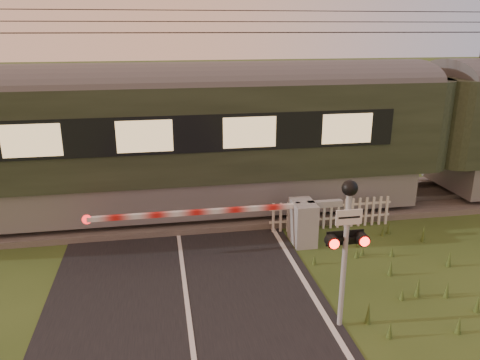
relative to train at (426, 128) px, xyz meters
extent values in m
plane|color=#2C4319|center=(-8.34, -6.50, -2.46)|extent=(160.00, 160.00, 0.00)
cube|color=black|center=(-8.34, -6.50, -2.45)|extent=(6.00, 140.00, 0.02)
cube|color=#47423D|center=(-8.34, 0.00, -2.40)|extent=(140.00, 3.40, 0.24)
cube|color=slate|center=(-8.34, -0.72, -2.20)|extent=(140.00, 0.08, 0.14)
cube|color=slate|center=(-8.34, 0.72, -2.20)|extent=(140.00, 0.08, 0.14)
cube|color=#2D2116|center=(-8.34, 0.00, -2.27)|extent=(0.24, 2.20, 0.06)
cylinder|color=black|center=(-8.34, -0.30, 3.04)|extent=(120.00, 0.02, 0.02)
cylinder|color=black|center=(-8.34, 0.30, 3.04)|extent=(120.00, 0.02, 0.02)
cylinder|color=black|center=(-8.34, 0.00, 3.64)|extent=(120.00, 0.02, 0.02)
cylinder|color=black|center=(-8.34, 0.00, 3.34)|extent=(120.00, 0.02, 0.02)
cube|color=slate|center=(-11.93, 0.00, -1.59)|extent=(21.94, 2.90, 1.09)
cube|color=black|center=(-11.93, 0.00, 0.32)|extent=(22.86, 3.16, 2.72)
cylinder|color=#4C4C4F|center=(-11.93, 0.00, 1.68)|extent=(22.86, 1.10, 1.10)
cube|color=#FFD893|center=(-11.93, -1.62, 0.46)|extent=(19.66, 0.04, 0.85)
cube|color=gray|center=(-5.01, -2.68, -1.87)|extent=(0.59, 0.92, 1.19)
cylinder|color=gray|center=(-5.17, -2.68, -1.87)|extent=(0.13, 0.13, 1.19)
cube|color=gray|center=(-4.42, -2.68, -1.36)|extent=(0.97, 0.17, 0.17)
cube|color=red|center=(-7.90, -2.68, -1.36)|extent=(5.45, 0.12, 0.12)
cylinder|color=red|center=(-10.62, -2.68, -1.36)|extent=(0.24, 0.04, 0.24)
cylinder|color=gray|center=(-5.41, -6.43, -1.08)|extent=(0.10, 0.10, 2.76)
cube|color=white|center=(-5.41, -6.49, -0.11)|extent=(0.51, 0.03, 0.29)
sphere|color=black|center=(-5.41, -6.43, 0.43)|extent=(0.29, 0.29, 0.29)
cube|color=black|center=(-5.41, -6.43, -0.57)|extent=(0.69, 0.06, 0.06)
cylinder|color=#FF140C|center=(-5.70, -6.61, -0.57)|extent=(0.18, 0.02, 0.18)
cylinder|color=#FF140C|center=(-5.11, -6.61, -0.57)|extent=(0.18, 0.02, 0.18)
cube|color=black|center=(-5.41, -6.38, -0.57)|extent=(0.74, 0.02, 0.29)
cube|color=silver|center=(-3.90, -1.87, -2.16)|extent=(3.70, 0.04, 0.06)
cube|color=silver|center=(-3.90, -1.87, -1.77)|extent=(3.70, 0.04, 0.06)
cube|color=#2D2D30|center=(3.45, 2.30, 1.06)|extent=(0.22, 0.22, 7.04)
camera|label=1|loc=(-8.75, -13.91, 3.18)|focal=35.00mm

